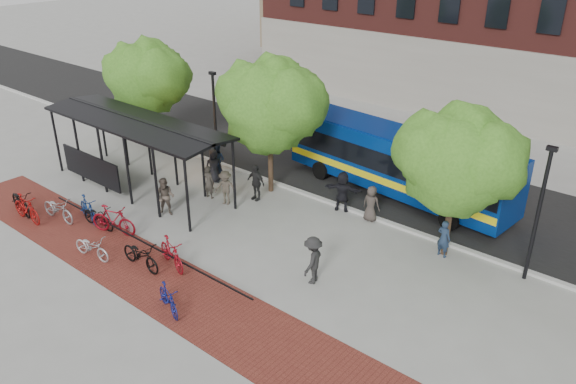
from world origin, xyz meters
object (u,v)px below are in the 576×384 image
Objects in this scene: bike_4 at (98,217)px; pedestrian_1 at (209,182)px; bike_6 at (92,247)px; pedestrian_2 at (217,160)px; bus at (397,159)px; bike_5 at (113,220)px; pedestrian_9 at (313,260)px; pedestrian_0 at (214,166)px; bike_9 at (171,253)px; pedestrian_4 at (256,182)px; pedestrian_3 at (225,188)px; bike_2 at (58,209)px; bus_shelter at (134,129)px; bike_3 at (88,209)px; pedestrian_8 at (165,197)px; bike_11 at (168,299)px; tree_a at (147,75)px; tree_b at (272,101)px; bike_1 at (26,208)px; bike_0 at (21,202)px; pedestrian_6 at (371,204)px; lamp_post_left at (215,118)px; tree_c at (460,158)px; bike_8 at (141,255)px; pedestrian_5 at (343,191)px; pedestrian_7 at (444,238)px; lamp_post_right at (539,211)px.

pedestrian_1 reaches higher than bike_4.
bike_6 is 8.73m from pedestrian_2.
bike_5 is (-7.04, -10.79, -1.14)m from bus.
pedestrian_9 is at bearing -92.81° from bike_5.
bike_9 is at bearing -110.23° from pedestrian_0.
pedestrian_9 is (6.11, -3.66, 0.04)m from pedestrian_4.
bike_2 is at bearing -151.87° from pedestrian_3.
bus_shelter is at bearing 173.52° from pedestrian_3.
pedestrian_0 is at bearing -143.40° from bus.
pedestrian_8 is (2.14, 2.51, 0.31)m from bike_3.
bike_11 is (6.79, -1.83, 0.00)m from bike_4.
bus_shelter reaches higher than bike_9.
bike_4 is (5.67, -7.42, -3.74)m from tree_a.
tree_b is (9.00, 0.00, 0.22)m from tree_a.
bike_1 is at bearing 95.42° from bike_5.
bus_shelter is 5.90m from bike_0.
pedestrian_6 is at bearing 4.95° from tree_b.
pedestrian_8 is (2.07, -5.10, -1.88)m from lamp_post_left.
tree_c is 3.50× the size of pedestrian_0.
bike_8 is 9.19m from pedestrian_5.
bike_8 is 1.15× the size of pedestrian_2.
bike_3 is 7.86m from bike_11.
pedestrian_5 is (0.24, 9.70, 0.43)m from bike_11.
bike_5 is 6.28m from pedestrian_0.
pedestrian_6 is (-3.79, 0.45, -3.25)m from tree_c.
bike_11 is 11.11m from pedestrian_2.
pedestrian_7 is at bearing 170.95° from pedestrian_2.
tree_c is 3.41× the size of pedestrian_4.
bike_8 is 1.13× the size of pedestrian_9.
tree_b is at bearing -178.80° from lamp_post_right.
lamp_post_left reaches higher than bike_11.
bike_9 is (0.85, 0.77, 0.05)m from bike_8.
tree_c reaches higher than bus.
bike_4 is (-12.32, -7.42, -3.56)m from tree_c.
pedestrian_0 is at bearing 26.91° from bike_8.
pedestrian_8 is (0.34, 2.47, 0.24)m from bike_5.
bike_4 is 1.04× the size of bike_6.
bike_5 is (1.73, -7.57, -2.12)m from lamp_post_left.
bike_11 is 0.91× the size of pedestrian_9.
pedestrian_5 is at bearing 1.81° from pedestrian_7.
pedestrian_7 is at bearing -60.19° from bike_1.
bike_0 is at bearing -78.06° from tree_a.
pedestrian_1 is 2.20m from pedestrian_4.
pedestrian_9 is (5.50, 3.34, 0.37)m from bike_8.
bus is at bearing -52.20° from bike_5.
pedestrian_4 is (4.08, -1.44, -1.88)m from lamp_post_left.
bus is 6.18× the size of bike_4.
bike_6 is at bearing -114.00° from pedestrian_8.
bike_9 is 7.73m from pedestrian_0.
bike_9 is (10.44, -7.42, -3.65)m from tree_a.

